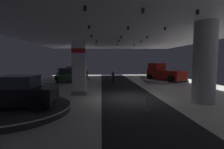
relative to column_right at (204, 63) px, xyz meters
The scene contains 16 objects.
ground 5.77m from the column_right, 161.26° to the left, with size 24.00×44.00×0.06m.
ceiling_with_spotlights 5.79m from the column_right, 161.26° to the left, with size 24.00×44.00×0.39m.
column_right is the anchor object (origin of this frame).
brand_sign_pylon 9.40m from the column_right, 160.43° to the left, with size 1.32×0.76×4.47m.
display_platform_far_right 11.27m from the column_right, 80.66° to the left, with size 5.84×5.84×0.29m.
pickup_truck_far_right 11.33m from the column_right, 81.59° to the left, with size 4.34×5.69×2.30m.
display_platform_near_left 12.06m from the column_right, behind, with size 5.92×5.92×0.34m.
display_car_near_left 11.87m from the column_right, behind, with size 4.25×2.23×1.71m.
display_platform_far_left 16.16m from the column_right, 137.75° to the left, with size 5.46×5.46×0.27m.
display_car_far_left 16.02m from the column_right, 137.81° to the left, with size 3.26×4.56×1.71m.
display_platform_deep_left 19.94m from the column_right, 125.15° to the left, with size 5.22×5.22×0.30m.
display_car_deep_left 19.87m from the column_right, 125.18° to the left, with size 4.41×4.01×1.71m.
display_platform_deep_right 16.77m from the column_right, 81.30° to the left, with size 5.56×5.56×0.22m.
display_car_deep_right 16.62m from the column_right, 81.33° to the left, with size 3.47×4.57×1.71m.
visitor_walking_near 11.38m from the column_right, 119.43° to the left, with size 0.32×0.32×1.59m.
stanchion_a 5.32m from the column_right, 158.64° to the right, with size 0.28×0.28×1.01m.
Camera 1 is at (-2.20, -12.12, 2.84)m, focal length 25.78 mm.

